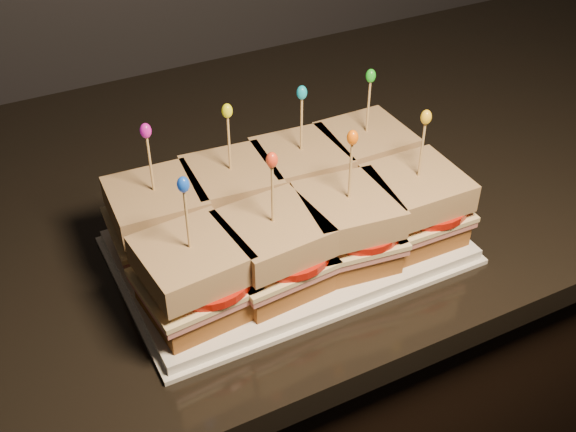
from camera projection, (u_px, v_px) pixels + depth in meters
name	position (u px, v px, depth m)	size (l,w,h in m)	color
granite_slab	(80.00, 233.00, 0.92)	(2.48, 0.74, 0.03)	black
platter	(288.00, 247.00, 0.86)	(0.39, 0.24, 0.02)	white
platter_rim	(288.00, 251.00, 0.86)	(0.40, 0.25, 0.01)	white
sandwich_0_bread_bot	(161.00, 240.00, 0.83)	(0.10, 0.10, 0.03)	brown
sandwich_0_ham	(159.00, 228.00, 0.82)	(0.11, 0.10, 0.01)	#B46058
sandwich_0_cheese	(158.00, 223.00, 0.82)	(0.11, 0.11, 0.01)	beige
sandwich_0_tomato	(170.00, 217.00, 0.81)	(0.10, 0.10, 0.01)	#B11509
sandwich_0_bread_top	(156.00, 202.00, 0.80)	(0.10, 0.10, 0.03)	brown
sandwich_0_pick	(151.00, 167.00, 0.77)	(0.00, 0.00, 0.09)	tan
sandwich_0_frill	(146.00, 131.00, 0.74)	(0.01, 0.01, 0.02)	#C312A7
sandwich_1_bread_bot	(233.00, 217.00, 0.87)	(0.10, 0.10, 0.03)	brown
sandwich_1_ham	(233.00, 206.00, 0.86)	(0.11, 0.10, 0.01)	#B46058
sandwich_1_cheese	(232.00, 201.00, 0.85)	(0.11, 0.11, 0.01)	beige
sandwich_1_tomato	(243.00, 196.00, 0.85)	(0.10, 0.10, 0.01)	#B11509
sandwich_1_bread_top	(231.00, 181.00, 0.83)	(0.10, 0.10, 0.03)	brown
sandwich_1_pick	(229.00, 146.00, 0.81)	(0.00, 0.00, 0.09)	tan
sandwich_1_frill	(227.00, 111.00, 0.78)	(0.01, 0.01, 0.02)	#DEE60E
sandwich_2_bread_bot	(301.00, 197.00, 0.90)	(0.10, 0.10, 0.03)	brown
sandwich_2_ham	(301.00, 186.00, 0.89)	(0.11, 0.10, 0.01)	#B46058
sandwich_2_cheese	(301.00, 181.00, 0.88)	(0.11, 0.11, 0.01)	beige
sandwich_2_tomato	(312.00, 176.00, 0.88)	(0.10, 0.10, 0.01)	#B11509
sandwich_2_bread_top	(301.00, 161.00, 0.87)	(0.10, 0.10, 0.03)	brown
sandwich_2_pick	(301.00, 127.00, 0.84)	(0.00, 0.00, 0.09)	tan
sandwich_2_frill	(302.00, 93.00, 0.81)	(0.01, 0.01, 0.02)	#0E9CBA
sandwich_3_bread_bot	(363.00, 178.00, 0.93)	(0.10, 0.10, 0.03)	brown
sandwich_3_ham	(364.00, 167.00, 0.92)	(0.11, 0.10, 0.01)	#B46058
sandwich_3_cheese	(364.00, 162.00, 0.92)	(0.11, 0.11, 0.01)	beige
sandwich_3_tomato	(375.00, 157.00, 0.91)	(0.10, 0.10, 0.01)	#B11509
sandwich_3_bread_top	(366.00, 143.00, 0.90)	(0.10, 0.10, 0.03)	brown
sandwich_3_pick	(368.00, 110.00, 0.87)	(0.00, 0.00, 0.09)	tan
sandwich_3_frill	(371.00, 76.00, 0.84)	(0.01, 0.01, 0.02)	green
sandwich_4_bread_bot	(195.00, 298.00, 0.76)	(0.10, 0.10, 0.03)	brown
sandwich_4_ham	(194.00, 286.00, 0.74)	(0.11, 0.10, 0.01)	#B46058
sandwich_4_cheese	(194.00, 281.00, 0.74)	(0.11, 0.11, 0.01)	beige
sandwich_4_tomato	(206.00, 275.00, 0.74)	(0.10, 0.10, 0.01)	#B11509
sandwich_4_bread_top	(191.00, 260.00, 0.72)	(0.10, 0.10, 0.03)	brown
sandwich_4_pick	(187.00, 223.00, 0.69)	(0.00, 0.00, 0.09)	tan
sandwich_4_frill	(183.00, 185.00, 0.67)	(0.01, 0.01, 0.02)	blue
sandwich_5_bread_bot	(274.00, 272.00, 0.79)	(0.10, 0.10, 0.03)	brown
sandwich_5_ham	(273.00, 259.00, 0.78)	(0.11, 0.10, 0.01)	#B46058
sandwich_5_cheese	(273.00, 255.00, 0.77)	(0.11, 0.11, 0.01)	beige
sandwich_5_tomato	(286.00, 249.00, 0.77)	(0.10, 0.10, 0.01)	#B11509
sandwich_5_bread_top	(273.00, 234.00, 0.76)	(0.10, 0.10, 0.03)	brown
sandwich_5_pick	(272.00, 197.00, 0.73)	(0.00, 0.00, 0.09)	tan
sandwich_5_frill	(272.00, 160.00, 0.70)	(0.01, 0.01, 0.02)	red
sandwich_6_bread_bot	(346.00, 247.00, 0.82)	(0.10, 0.10, 0.03)	brown
sandwich_6_ham	(346.00, 235.00, 0.81)	(0.11, 0.10, 0.01)	#B46058
sandwich_6_cheese	(347.00, 230.00, 0.81)	(0.11, 0.11, 0.01)	beige
sandwich_6_tomato	(359.00, 225.00, 0.80)	(0.10, 0.10, 0.01)	#B11509
sandwich_6_bread_top	(348.00, 210.00, 0.79)	(0.10, 0.10, 0.03)	brown
sandwich_6_pick	(350.00, 174.00, 0.76)	(0.00, 0.00, 0.09)	tan
sandwich_6_frill	(353.00, 138.00, 0.73)	(0.01, 0.01, 0.02)	#F36307
sandwich_7_bread_bot	(412.00, 225.00, 0.86)	(0.10, 0.10, 0.03)	brown
sandwich_7_ham	(413.00, 213.00, 0.84)	(0.11, 0.10, 0.01)	#B46058
sandwich_7_cheese	(414.00, 208.00, 0.84)	(0.11, 0.11, 0.01)	beige
sandwich_7_tomato	(426.00, 203.00, 0.84)	(0.10, 0.10, 0.01)	#B11509
sandwich_7_bread_top	(417.00, 188.00, 0.82)	(0.10, 0.10, 0.03)	brown
sandwich_7_pick	(421.00, 153.00, 0.79)	(0.00, 0.00, 0.09)	tan
sandwich_7_frill	(426.00, 117.00, 0.77)	(0.01, 0.01, 0.02)	yellow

